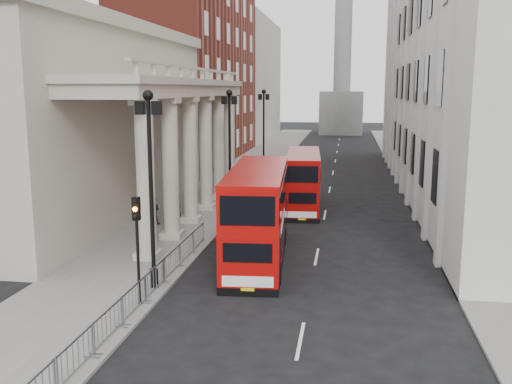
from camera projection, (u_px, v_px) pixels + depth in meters
ground at (133, 329)px, 20.43m from camera, size 260.00×260.00×0.00m
sidewalk_west at (227, 186)px, 50.04m from camera, size 6.00×140.00×0.12m
sidewalk_east at (420, 191)px, 47.45m from camera, size 3.00×140.00×0.12m
kerb at (260, 187)px, 49.57m from camera, size 0.20×140.00×0.14m
portico_building at (80, 126)px, 38.49m from camera, size 9.00×28.00×12.00m
brick_building at (195, 67)px, 66.74m from camera, size 9.00×32.00×22.00m
west_building_far at (244, 80)px, 98.01m from camera, size 9.00×30.00×20.00m
east_building at (457, 39)px, 46.78m from camera, size 8.00×55.00×25.00m
monument_column at (343, 48)px, 106.01m from camera, size 8.00×8.00×54.20m
lamp_post_south at (151, 176)px, 23.54m from camera, size 1.05×0.44×8.32m
lamp_post_mid at (230, 142)px, 39.08m from camera, size 1.05×0.44×8.32m
lamp_post_north at (264, 127)px, 54.62m from camera, size 1.05×0.44×8.32m
traffic_light at (137, 231)px, 21.88m from camera, size 0.28×0.33×4.30m
crowd_barriers at (145, 289)px, 22.53m from camera, size 0.50×18.75×1.10m
bus_near at (258, 212)px, 28.36m from camera, size 3.40×10.90×4.63m
bus_far at (303, 180)px, 40.59m from camera, size 2.89×9.49×4.04m
pedestrian_a at (170, 210)px, 36.18m from camera, size 0.64×0.48×1.58m
pedestrian_b at (153, 211)px, 35.57m from camera, size 0.93×0.79×1.70m
pedestrian_c at (177, 207)px, 37.22m from camera, size 0.90×0.82×1.55m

